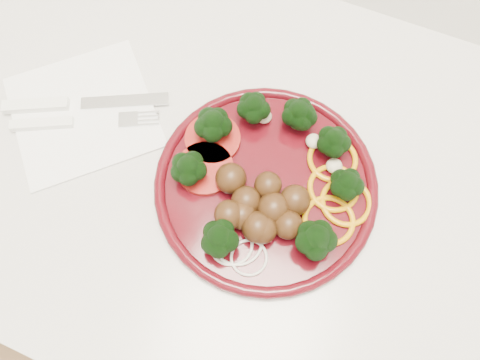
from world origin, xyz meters
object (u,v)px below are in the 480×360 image
at_px(napkin, 83,112).
at_px(plate, 268,181).
at_px(knife, 64,104).
at_px(fork, 60,123).

bearing_deg(napkin, plate, -0.46).
xyz_separation_m(plate, napkin, (-0.26, 0.00, -0.02)).
height_order(plate, knife, plate).
xyz_separation_m(napkin, fork, (-0.02, -0.03, 0.01)).
xyz_separation_m(knife, fork, (0.01, -0.03, -0.00)).
relative_size(plate, fork, 1.54).
distance_m(plate, napkin, 0.26).
bearing_deg(plate, fork, -174.55).
bearing_deg(knife, fork, -97.00).
relative_size(napkin, fork, 1.00).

